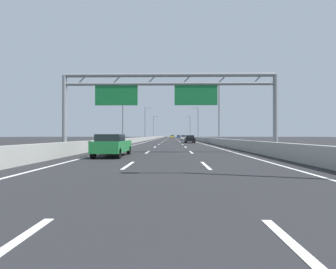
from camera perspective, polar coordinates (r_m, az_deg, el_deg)
name	(u,v)px	position (r m, az deg, el deg)	size (l,w,h in m)	color
ground_plane	(172,139)	(99.17, 0.86, -0.98)	(260.00, 260.00, 0.00)	#262628
lane_dash_left_1	(128,165)	(11.92, -9.00, -6.90)	(0.16, 3.00, 0.01)	white
lane_dash_left_2	(147,152)	(20.81, -4.68, -4.02)	(0.16, 3.00, 0.01)	white
lane_dash_left_3	(155,147)	(29.76, -2.96, -2.86)	(0.16, 3.00, 0.01)	white
lane_dash_left_4	(159,144)	(38.74, -2.04, -2.24)	(0.16, 3.00, 0.01)	white
lane_dash_left_5	(162,143)	(47.73, -1.47, -1.85)	(0.16, 3.00, 0.01)	white
lane_dash_left_6	(163,141)	(56.72, -1.07, -1.58)	(0.16, 3.00, 0.01)	white
lane_dash_left_7	(165,141)	(65.71, -0.79, -1.39)	(0.16, 3.00, 0.01)	white
lane_dash_left_8	(165,140)	(74.70, -0.57, -1.24)	(0.16, 3.00, 0.01)	white
lane_dash_left_9	(166,139)	(83.70, -0.40, -1.12)	(0.16, 3.00, 0.01)	white
lane_dash_left_10	(167,139)	(92.69, -0.27, -1.03)	(0.16, 3.00, 0.01)	white
lane_dash_left_11	(167,139)	(101.69, -0.15, -0.95)	(0.16, 3.00, 0.01)	white
lane_dash_left_12	(168,138)	(110.69, -0.06, -0.89)	(0.16, 3.00, 0.01)	white
lane_dash_left_13	(168,138)	(119.69, 0.02, -0.84)	(0.16, 3.00, 0.01)	white
lane_dash_left_14	(168,138)	(128.68, 0.09, -0.79)	(0.16, 3.00, 0.01)	white
lane_dash_left_15	(169,138)	(137.68, 0.15, -0.75)	(0.16, 3.00, 0.01)	white
lane_dash_left_16	(169,138)	(146.68, 0.20, -0.71)	(0.16, 3.00, 0.01)	white
lane_dash_left_17	(169,137)	(155.68, 0.25, -0.68)	(0.16, 3.00, 0.01)	white
lane_dash_right_0	(320,269)	(3.38, 31.16, -24.60)	(0.16, 3.00, 0.01)	white
lane_dash_right_1	(206,165)	(11.85, 8.55, -6.95)	(0.16, 3.00, 0.01)	white
lane_dash_right_2	(191,152)	(20.77, 5.28, -4.03)	(0.16, 3.00, 0.01)	white
lane_dash_right_3	(185,147)	(29.73, 3.98, -2.86)	(0.16, 3.00, 0.01)	white
lane_dash_right_4	(182,144)	(38.72, 3.29, -2.24)	(0.16, 3.00, 0.01)	white
lane_dash_right_5	(181,143)	(47.71, 2.86, -1.85)	(0.16, 3.00, 0.01)	white
lane_dash_right_6	(179,141)	(56.70, 2.57, -1.58)	(0.16, 3.00, 0.01)	white
lane_dash_right_7	(178,141)	(65.69, 2.35, -1.39)	(0.16, 3.00, 0.01)	white
lane_dash_right_8	(178,140)	(74.69, 2.19, -1.24)	(0.16, 3.00, 0.01)	white
lane_dash_right_9	(177,139)	(83.69, 2.06, -1.12)	(0.16, 3.00, 0.01)	white
lane_dash_right_10	(177,139)	(92.68, 1.96, -1.03)	(0.16, 3.00, 0.01)	white
lane_dash_right_11	(176,139)	(101.68, 1.87, -0.95)	(0.16, 3.00, 0.01)	white
lane_dash_right_12	(176,138)	(110.68, 1.80, -0.89)	(0.16, 3.00, 0.01)	white
lane_dash_right_13	(176,138)	(119.68, 1.74, -0.84)	(0.16, 3.00, 0.01)	white
lane_dash_right_14	(175,138)	(128.68, 1.69, -0.79)	(0.16, 3.00, 0.01)	white
lane_dash_right_15	(175,138)	(137.68, 1.65, -0.75)	(0.16, 3.00, 0.01)	white
lane_dash_right_16	(175,138)	(146.68, 1.61, -0.71)	(0.16, 3.00, 0.01)	white
lane_dash_right_17	(175,137)	(155.67, 1.57, -0.68)	(0.16, 3.00, 0.01)	white
edge_line_left	(157,139)	(87.35, -2.61, -1.08)	(0.16, 176.00, 0.01)	white
edge_line_right	(187,139)	(87.31, 4.28, -1.08)	(0.16, 176.00, 0.01)	white
barrier_left	(156,137)	(109.40, -2.75, -0.65)	(0.45, 220.00, 0.95)	#9E9E99
barrier_right	(188,137)	(109.37, 4.49, -0.65)	(0.45, 220.00, 0.95)	#9E9E99
sign_gantry	(166,92)	(20.27, -0.41, 9.59)	(17.15, 0.36, 6.36)	gray
streetlamp_left_mid	(124,110)	(41.06, -9.88, 5.42)	(2.58, 0.28, 9.50)	slate
streetlamp_right_mid	(218,110)	(40.97, 11.19, 5.43)	(2.58, 0.28, 9.50)	slate
streetlamp_left_far	(146,122)	(73.35, -5.05, 2.95)	(2.58, 0.28, 9.50)	slate
streetlamp_right_far	(197,121)	(73.30, 6.66, 2.96)	(2.58, 0.28, 9.50)	slate
streetlamp_left_distant	(154,126)	(105.90, -3.18, 1.99)	(2.58, 0.28, 9.50)	slate
streetlamp_right_distant	(190,126)	(105.86, 4.91, 2.00)	(2.58, 0.28, 9.50)	slate
black_car	(190,139)	(46.39, 4.94, -1.00)	(1.72, 4.65, 1.41)	black
yellow_car	(172,136)	(126.68, 0.96, -0.46)	(1.84, 4.38, 1.45)	yellow
blue_car	(179,136)	(138.98, 2.41, -0.44)	(1.86, 4.41, 1.45)	#2347AD
green_car	(112,145)	(17.07, -12.50, -2.34)	(1.74, 4.61, 1.47)	#1E7A38
white_car	(184,138)	(72.88, 3.58, -0.69)	(1.71, 4.37, 1.43)	silver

